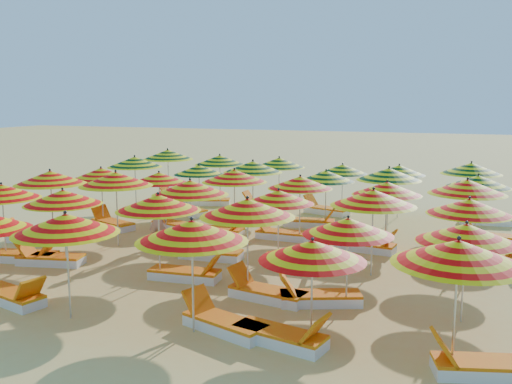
# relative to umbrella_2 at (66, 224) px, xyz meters

# --- Properties ---
(ground) EXTENTS (120.00, 120.00, 0.00)m
(ground) POSITION_rel_umbrella_2_xyz_m (1.42, 6.16, -1.92)
(ground) COLOR #D4B55E
(ground) RESTS_ON ground
(umbrella_2) EXTENTS (2.68, 2.68, 2.18)m
(umbrella_2) POSITION_rel_umbrella_2_xyz_m (0.00, 0.00, 0.00)
(umbrella_2) COLOR silver
(umbrella_2) RESTS_ON ground
(umbrella_3) EXTENTS (2.70, 2.70, 2.20)m
(umbrella_3) POSITION_rel_umbrella_2_xyz_m (2.58, 0.27, 0.01)
(umbrella_3) COLOR silver
(umbrella_3) RESTS_ON ground
(umbrella_4) EXTENTS (2.07, 2.07, 1.98)m
(umbrella_4) POSITION_rel_umbrella_2_xyz_m (4.80, 0.41, -0.18)
(umbrella_4) COLOR silver
(umbrella_4) RESTS_ON ground
(umbrella_5) EXTENTS (2.25, 2.25, 2.20)m
(umbrella_5) POSITION_rel_umbrella_2_xyz_m (7.15, 0.40, 0.02)
(umbrella_5) COLOR silver
(umbrella_5) RESTS_ON ground
(umbrella_6) EXTENTS (2.02, 2.02, 2.13)m
(umbrella_6) POSITION_rel_umbrella_2_xyz_m (-4.31, 2.77, -0.04)
(umbrella_6) COLOR silver
(umbrella_6) RESTS_ON ground
(umbrella_7) EXTENTS (2.28, 2.28, 2.09)m
(umbrella_7) POSITION_rel_umbrella_2_xyz_m (-2.36, 2.80, -0.08)
(umbrella_7) COLOR silver
(umbrella_7) RESTS_ON ground
(umbrella_8) EXTENTS (2.38, 2.38, 2.14)m
(umbrella_8) POSITION_rel_umbrella_2_xyz_m (0.42, 2.77, -0.04)
(umbrella_8) COLOR silver
(umbrella_8) RESTS_ON ground
(umbrella_9) EXTENTS (2.53, 2.53, 2.23)m
(umbrella_9) POSITION_rel_umbrella_2_xyz_m (2.77, 2.55, 0.04)
(umbrella_9) COLOR silver
(umbrella_9) RESTS_ON ground
(umbrella_10) EXTENTS (2.47, 2.47, 1.98)m
(umbrella_10) POSITION_rel_umbrella_2_xyz_m (5.00, 2.47, -0.18)
(umbrella_10) COLOR silver
(umbrella_10) RESTS_ON ground
(umbrella_11) EXTENTS (2.10, 2.10, 2.02)m
(umbrella_11) POSITION_rel_umbrella_2_xyz_m (7.25, 2.56, -0.14)
(umbrella_11) COLOR silver
(umbrella_11) RESTS_ON ground
(umbrella_12) EXTENTS (2.61, 2.61, 2.25)m
(umbrella_12) POSITION_rel_umbrella_2_xyz_m (-4.46, 4.83, 0.06)
(umbrella_12) COLOR silver
(umbrella_12) RESTS_ON ground
(umbrella_13) EXTENTS (2.61, 2.61, 2.27)m
(umbrella_13) POSITION_rel_umbrella_2_xyz_m (-2.37, 5.14, 0.08)
(umbrella_13) COLOR silver
(umbrella_13) RESTS_ON ground
(umbrella_14) EXTENTS (2.54, 2.54, 2.21)m
(umbrella_14) POSITION_rel_umbrella_2_xyz_m (0.24, 4.76, 0.02)
(umbrella_14) COLOR silver
(umbrella_14) RESTS_ON ground
(umbrella_15) EXTENTS (2.44, 2.44, 2.00)m
(umbrella_15) POSITION_rel_umbrella_2_xyz_m (2.60, 5.21, -0.16)
(umbrella_15) COLOR silver
(umbrella_15) RESTS_ON ground
(umbrella_16) EXTENTS (2.39, 2.39, 2.21)m
(umbrella_16) POSITION_rel_umbrella_2_xyz_m (5.11, 4.90, 0.02)
(umbrella_16) COLOR silver
(umbrella_16) RESTS_ON ground
(umbrella_17) EXTENTS (2.43, 2.43, 2.08)m
(umbrella_17) POSITION_rel_umbrella_2_xyz_m (7.28, 5.15, -0.09)
(umbrella_17) COLOR silver
(umbrella_17) RESTS_ON ground
(umbrella_18) EXTENTS (2.25, 2.25, 2.05)m
(umbrella_18) POSITION_rel_umbrella_2_xyz_m (-4.41, 7.26, -0.11)
(umbrella_18) COLOR silver
(umbrella_18) RESTS_ON ground
(umbrella_19) EXTENTS (2.22, 2.22, 1.97)m
(umbrella_19) POSITION_rel_umbrella_2_xyz_m (-2.31, 7.50, -0.18)
(umbrella_19) COLOR silver
(umbrella_19) RESTS_ON ground
(umbrella_20) EXTENTS (2.08, 2.08, 2.18)m
(umbrella_20) POSITION_rel_umbrella_2_xyz_m (0.37, 7.52, -0.00)
(umbrella_20) COLOR silver
(umbrella_20) RESTS_ON ground
(umbrella_21) EXTENTS (2.38, 2.38, 2.07)m
(umbrella_21) POSITION_rel_umbrella_2_xyz_m (2.52, 7.48, -0.09)
(umbrella_21) COLOR silver
(umbrella_21) RESTS_ON ground
(umbrella_22) EXTENTS (1.97, 1.97, 2.07)m
(umbrella_22) POSITION_rel_umbrella_2_xyz_m (5.11, 7.23, -0.09)
(umbrella_22) COLOR silver
(umbrella_22) RESTS_ON ground
(umbrella_23) EXTENTS (2.11, 2.11, 2.21)m
(umbrella_23) POSITION_rel_umbrella_2_xyz_m (7.21, 7.50, 0.03)
(umbrella_23) COLOR silver
(umbrella_23) RESTS_ON ground
(umbrella_24) EXTENTS (2.68, 2.68, 2.20)m
(umbrella_24) POSITION_rel_umbrella_2_xyz_m (-4.66, 9.73, 0.02)
(umbrella_24) COLOR silver
(umbrella_24) RESTS_ON ground
(umbrella_25) EXTENTS (2.18, 2.18, 1.96)m
(umbrella_25) POSITION_rel_umbrella_2_xyz_m (-2.04, 9.89, -0.19)
(umbrella_25) COLOR silver
(umbrella_25) RESTS_ON ground
(umbrella_26) EXTENTS (2.68, 2.68, 2.21)m
(umbrella_26) POSITION_rel_umbrella_2_xyz_m (0.12, 9.79, 0.02)
(umbrella_26) COLOR silver
(umbrella_26) RESTS_ON ground
(umbrella_27) EXTENTS (2.00, 2.00, 2.00)m
(umbrella_27) POSITION_rel_umbrella_2_xyz_m (2.79, 9.64, -0.16)
(umbrella_27) COLOR silver
(umbrella_27) RESTS_ON ground
(umbrella_28) EXTENTS (2.34, 2.34, 2.19)m
(umbrella_28) POSITION_rel_umbrella_2_xyz_m (4.85, 9.56, 0.01)
(umbrella_28) COLOR silver
(umbrella_28) RESTS_ON ground
(umbrella_29) EXTENTS (2.01, 2.01, 2.07)m
(umbrella_29) POSITION_rel_umbrella_2_xyz_m (7.51, 9.64, -0.10)
(umbrella_29) COLOR silver
(umbrella_29) RESTS_ON ground
(umbrella_30) EXTENTS (2.44, 2.44, 2.26)m
(umbrella_30) POSITION_rel_umbrella_2_xyz_m (-4.62, 12.20, 0.07)
(umbrella_30) COLOR silver
(umbrella_30) RESTS_ON ground
(umbrella_31) EXTENTS (2.03, 2.03, 2.14)m
(umbrella_31) POSITION_rel_umbrella_2_xyz_m (-2.12, 11.93, -0.04)
(umbrella_31) COLOR silver
(umbrella_31) RESTS_ON ground
(umbrella_32) EXTENTS (2.52, 2.52, 2.11)m
(umbrella_32) POSITION_rel_umbrella_2_xyz_m (0.34, 12.06, -0.06)
(umbrella_32) COLOR silver
(umbrella_32) RESTS_ON ground
(umbrella_33) EXTENTS (2.43, 2.43, 1.95)m
(umbrella_33) POSITION_rel_umbrella_2_xyz_m (2.83, 12.04, -0.20)
(umbrella_33) COLOR silver
(umbrella_33) RESTS_ON ground
(umbrella_34) EXTENTS (2.06, 2.06, 1.99)m
(umbrella_34) POSITION_rel_umbrella_2_xyz_m (4.87, 12.19, -0.17)
(umbrella_34) COLOR silver
(umbrella_34) RESTS_ON ground
(umbrella_35) EXTENTS (2.64, 2.64, 2.20)m
(umbrella_35) POSITION_rel_umbrella_2_xyz_m (7.30, 12.07, 0.01)
(umbrella_35) COLOR silver
(umbrella_35) RESTS_ON ground
(lounger_1) EXTENTS (1.82, 1.00, 0.69)m
(lounger_1) POSITION_rel_umbrella_2_xyz_m (-1.70, 0.26, -1.77)
(lounger_1) COLOR white
(lounger_1) RESTS_ON ground
(lounger_2) EXTENTS (1.83, 1.11, 0.69)m
(lounger_2) POSITION_rel_umbrella_2_xyz_m (3.09, 0.49, -1.77)
(lounger_2) COLOR white
(lounger_2) RESTS_ON ground
(lounger_3) EXTENTS (1.82, 0.94, 0.69)m
(lounger_3) POSITION_rel_umbrella_2_xyz_m (4.30, 0.31, -1.77)
(lounger_3) COLOR white
(lounger_3) RESTS_ON ground
(lounger_4) EXTENTS (1.83, 1.04, 0.69)m
(lounger_4) POSITION_rel_umbrella_2_xyz_m (7.65, 0.35, -1.77)
(lounger_4) COLOR white
(lounger_4) RESTS_ON ground
(lounger_5) EXTENTS (1.82, 0.93, 0.69)m
(lounger_5) POSITION_rel_umbrella_2_xyz_m (-3.71, 2.88, -1.77)
(lounger_5) COLOR white
(lounger_5) RESTS_ON ground
(lounger_6) EXTENTS (1.82, 0.95, 0.69)m
(lounger_6) POSITION_rel_umbrella_2_xyz_m (-2.96, 2.86, -1.77)
(lounger_6) COLOR white
(lounger_6) RESTS_ON ground
(lounger_7) EXTENTS (1.77, 0.72, 0.69)m
(lounger_7) POSITION_rel_umbrella_2_xyz_m (1.02, 2.98, -1.77)
(lounger_7) COLOR white
(lounger_7) RESTS_ON ground
(lounger_8) EXTENTS (1.81, 0.89, 0.69)m
(lounger_8) POSITION_rel_umbrella_2_xyz_m (3.27, 2.36, -1.77)
(lounger_8) COLOR white
(lounger_8) RESTS_ON ground
(lounger_9) EXTENTS (1.82, 1.19, 0.69)m
(lounger_9) POSITION_rel_umbrella_2_xyz_m (4.40, 2.48, -1.77)
(lounger_9) COLOR white
(lounger_9) RESTS_ON ground
(lounger_10) EXTENTS (1.83, 1.07, 0.69)m
(lounger_10) POSITION_rel_umbrella_2_xyz_m (-5.06, 4.69, -1.77)
(lounger_10) COLOR white
(lounger_10) RESTS_ON ground
(lounger_11) EXTENTS (1.77, 0.71, 0.69)m
(lounger_11) POSITION_rel_umbrella_2_xyz_m (0.74, 4.84, -1.77)
(lounger_11) COLOR white
(lounger_11) RESTS_ON ground
(lounger_12) EXTENTS (1.74, 0.61, 0.69)m
(lounger_12) POSITION_rel_umbrella_2_xyz_m (3.20, 4.97, -1.77)
(lounger_12) COLOR white
(lounger_12) RESTS_ON ground
(lounger_13) EXTENTS (1.83, 1.15, 0.69)m
(lounger_13) POSITION_rel_umbrella_2_xyz_m (-3.91, 7.05, -1.77)
(lounger_13) COLOR white
(lounger_13) RESTS_ON ground
(lounger_14) EXTENTS (1.82, 0.99, 0.69)m
(lounger_14) POSITION_rel_umbrella_2_xyz_m (-1.81, 7.58, -1.77)
(lounger_14) COLOR white
(lounger_14) RESTS_ON ground
(lounger_15) EXTENTS (1.75, 0.64, 0.69)m
(lounger_15) POSITION_rel_umbrella_2_xyz_m (-0.13, 7.37, -1.77)
(lounger_15) COLOR white
(lounger_15) RESTS_ON ground
(lounger_16) EXTENTS (1.74, 0.61, 0.69)m
(lounger_16) POSITION_rel_umbrella_2_xyz_m (1.92, 7.64, -1.77)
(lounger_16) COLOR white
(lounger_16) RESTS_ON ground
(lounger_17) EXTENTS (1.79, 0.80, 0.69)m
(lounger_17) POSITION_rel_umbrella_2_xyz_m (4.61, 7.14, -1.77)
(lounger_17) COLOR white
(lounger_17) RESTS_ON ground
(lounger_18) EXTENTS (1.82, 1.00, 0.69)m
(lounger_18) POSITION_rel_umbrella_2_xyz_m (7.81, 7.29, -1.77)
(lounger_18) COLOR white
(lounger_18) RESTS_ON ground
(lounger_19) EXTENTS (1.82, 1.21, 0.69)m
(lounger_19) POSITION_rel_umbrella_2_xyz_m (-2.63, 9.98, -1.77)
(lounger_19) COLOR white
(lounger_19) RESTS_ON ground
(lounger_20) EXTENTS (1.79, 0.80, 0.69)m
(lounger_20) POSITION_rel_umbrella_2_xyz_m (2.29, 9.60, -1.77)
(lounger_20) COLOR white
(lounger_20) RESTS_ON ground
(lounger_21) EXTENTS (1.77, 0.70, 0.69)m
(lounger_21) POSITION_rel_umbrella_2_xyz_m (8.01, 9.43, -1.77)
(lounger_21) COLOR white
(lounger_21) RESTS_ON ground
(lounger_22) EXTENTS (1.79, 0.77, 0.69)m
(lounger_22) POSITION_rel_umbrella_2_xyz_m (-4.12, 12.15, -1.77)
(lounger_22) COLOR white
(lounger_22) RESTS_ON ground
(lounger_23) EXTENTS (1.83, 1.13, 0.69)m
(lounger_23) POSITION_rel_umbrella_2_xyz_m (-2.71, 12.01, -1.77)
(lounger_23) COLOR white
(lounger_23) RESTS_ON ground
(lounger_24) EXTENTS (1.74, 0.59, 0.69)m
(lounger_24) POSITION_rel_umbrella_2_xyz_m (-0.26, 12.00, -1.77)
(lounger_24) COLOR white
(lounger_24) RESTS_ON ground
(lounger_25) EXTENTS (1.83, 1.04, 0.69)m
(lounger_25) POSITION_rel_umbrella_2_xyz_m (2.24, 11.93, -1.77)
(lounger_25) COLOR white
(lounger_25) RESTS_ON ground
(lounger_26) EXTENTS (1.79, 0.79, 0.69)m
(lounger_26) POSITION_rel_umbrella_2_xyz_m (7.80, 12.12, -1.77)
(lounger_26) COLOR white
(lounger_26) RESTS_ON ground
(beachgoer_a) EXTENTS (0.62, 0.46, 1.56)m
(beachgoer_a) POSITION_rel_umbrella_2_xyz_m (-1.18, 5.43, -1.14)
(beachgoer_a) COLOR tan
(beachgoer_a) RESTS_ON ground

